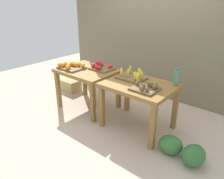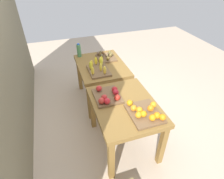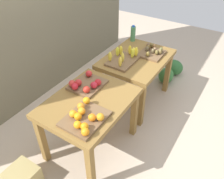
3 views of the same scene
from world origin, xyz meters
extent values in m
plane|color=#C6B198|center=(0.00, 0.00, 0.00)|extent=(8.00, 8.00, 0.00)
cube|color=olive|center=(-0.56, 0.00, 0.72)|extent=(1.04, 0.80, 0.06)
cube|color=olive|center=(-1.02, -0.34, 0.34)|extent=(0.07, 0.07, 0.69)
cube|color=olive|center=(-0.10, -0.34, 0.34)|extent=(0.07, 0.07, 0.69)
cube|color=olive|center=(-1.02, 0.34, 0.34)|extent=(0.07, 0.07, 0.69)
cube|color=olive|center=(-0.10, 0.34, 0.34)|extent=(0.07, 0.07, 0.69)
cube|color=olive|center=(0.56, 0.00, 0.72)|extent=(1.04, 0.80, 0.06)
cube|color=olive|center=(0.10, -0.34, 0.34)|extent=(0.07, 0.07, 0.69)
cube|color=olive|center=(1.02, -0.34, 0.34)|extent=(0.07, 0.07, 0.69)
cube|color=olive|center=(0.10, 0.34, 0.34)|extent=(0.07, 0.07, 0.69)
cube|color=olive|center=(1.02, 0.34, 0.34)|extent=(0.07, 0.07, 0.69)
cube|color=brown|center=(-0.81, -0.15, 0.76)|extent=(0.44, 0.36, 0.03)
sphere|color=orange|center=(-0.95, -0.17, 0.82)|extent=(0.10, 0.10, 0.08)
sphere|color=orange|center=(-0.98, -0.29, 0.82)|extent=(0.09, 0.09, 0.08)
sphere|color=orange|center=(-0.80, -0.23, 0.82)|extent=(0.11, 0.11, 0.08)
sphere|color=orange|center=(-0.86, -0.11, 0.82)|extent=(0.11, 0.11, 0.08)
sphere|color=orange|center=(-0.86, -0.04, 0.82)|extent=(0.09, 0.09, 0.08)
sphere|color=orange|center=(-0.93, -0.24, 0.82)|extent=(0.10, 0.10, 0.08)
sphere|color=orange|center=(-0.75, -0.29, 0.82)|extent=(0.10, 0.10, 0.08)
sphere|color=orange|center=(-0.79, -0.09, 0.82)|extent=(0.11, 0.11, 0.08)
sphere|color=orange|center=(-0.73, -0.04, 0.82)|extent=(0.08, 0.08, 0.08)
sphere|color=orange|center=(-0.63, -0.03, 0.82)|extent=(0.10, 0.10, 0.08)
cube|color=brown|center=(-0.35, 0.17, 0.76)|extent=(0.40, 0.34, 0.03)
sphere|color=red|center=(-0.22, 0.25, 0.82)|extent=(0.11, 0.11, 0.08)
sphere|color=red|center=(-0.43, 0.24, 0.82)|extent=(0.09, 0.09, 0.08)
sphere|color=red|center=(-0.38, 0.06, 0.82)|extent=(0.11, 0.11, 0.08)
sphere|color=red|center=(-0.49, 0.08, 0.82)|extent=(0.08, 0.08, 0.08)
sphere|color=red|center=(-0.51, 0.23, 0.82)|extent=(0.11, 0.11, 0.08)
sphere|color=red|center=(-0.31, 0.05, 0.82)|extent=(0.11, 0.11, 0.08)
sphere|color=red|center=(-0.48, 0.29, 0.82)|extent=(0.09, 0.09, 0.08)
cube|color=brown|center=(0.34, 0.10, 0.76)|extent=(0.44, 0.32, 0.03)
ellipsoid|color=yellow|center=(0.22, 0.23, 0.85)|extent=(0.04, 0.05, 0.14)
ellipsoid|color=yellow|center=(0.29, 0.08, 0.85)|extent=(0.06, 0.06, 0.14)
ellipsoid|color=yellow|center=(0.46, 0.02, 0.85)|extent=(0.06, 0.05, 0.14)
ellipsoid|color=yellow|center=(0.50, 0.03, 0.85)|extent=(0.06, 0.05, 0.14)
ellipsoid|color=yellow|center=(0.18, 0.05, 0.85)|extent=(0.05, 0.06, 0.14)
ellipsoid|color=yellow|center=(0.44, 0.19, 0.85)|extent=(0.06, 0.06, 0.14)
ellipsoid|color=yellow|center=(0.40, 0.22, 0.85)|extent=(0.05, 0.06, 0.14)
ellipsoid|color=yellow|center=(0.53, 0.00, 0.85)|extent=(0.04, 0.05, 0.14)
ellipsoid|color=yellow|center=(0.53, 0.10, 0.85)|extent=(0.06, 0.07, 0.14)
cube|color=brown|center=(0.74, -0.15, 0.76)|extent=(0.36, 0.32, 0.03)
ellipsoid|color=brown|center=(0.75, -0.07, 0.82)|extent=(0.07, 0.07, 0.07)
ellipsoid|color=brown|center=(0.83, -0.24, 0.82)|extent=(0.07, 0.06, 0.07)
ellipsoid|color=brown|center=(0.78, -0.17, 0.82)|extent=(0.05, 0.06, 0.07)
ellipsoid|color=brown|center=(0.61, -0.14, 0.82)|extent=(0.05, 0.06, 0.07)
ellipsoid|color=brown|center=(0.86, -0.03, 0.82)|extent=(0.05, 0.06, 0.07)
ellipsoid|color=brown|center=(0.80, -0.06, 0.82)|extent=(0.07, 0.07, 0.07)
ellipsoid|color=brown|center=(0.74, -0.16, 0.82)|extent=(0.07, 0.07, 0.07)
ellipsoid|color=brown|center=(0.77, -0.26, 0.82)|extent=(0.07, 0.07, 0.07)
ellipsoid|color=brown|center=(0.72, -0.22, 0.82)|extent=(0.07, 0.07, 0.07)
ellipsoid|color=brown|center=(0.87, -0.12, 0.82)|extent=(0.07, 0.07, 0.07)
ellipsoid|color=brown|center=(0.88, -0.08, 0.82)|extent=(0.06, 0.07, 0.07)
cylinder|color=#4C8C59|center=(0.99, 0.30, 0.86)|extent=(0.08, 0.08, 0.23)
cylinder|color=blue|center=(0.99, 0.30, 0.99)|extent=(0.04, 0.04, 0.02)
ellipsoid|color=#2E6730|center=(1.58, -0.28, 0.14)|extent=(0.32, 0.36, 0.27)
ellipsoid|color=#347134|center=(1.26, -0.25, 0.13)|extent=(0.36, 0.31, 0.26)
camera|label=1|loc=(2.17, -2.56, 1.94)|focal=34.56mm
camera|label=2|loc=(-2.23, 0.73, 2.30)|focal=29.83mm
camera|label=3|loc=(-2.02, -1.23, 2.37)|focal=36.78mm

